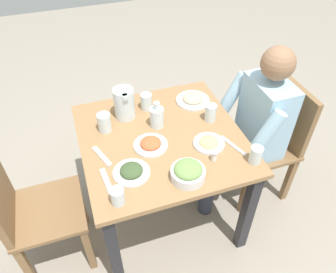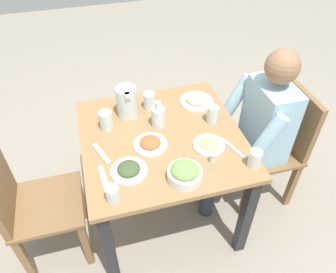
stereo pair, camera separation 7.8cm
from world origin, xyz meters
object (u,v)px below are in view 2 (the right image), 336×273
(water_glass_far_left, at_px, (149,101))
(water_glass_center, at_px, (255,159))
(dining_table, at_px, (162,151))
(chair_far, at_px, (28,202))
(water_glass_by_pitcher, at_px, (106,120))
(plate_rice_curry, at_px, (150,143))
(chair_near, at_px, (277,141))
(salad_bowl, at_px, (185,173))
(plate_dolmas, at_px, (129,170))
(water_glass_far_right, at_px, (213,114))
(plate_beans, at_px, (196,100))
(salt_shaker, at_px, (213,158))
(oil_carafe, at_px, (158,117))
(plate_fries, at_px, (209,144))
(water_pitcher, at_px, (127,102))
(diner_near, at_px, (253,130))
(water_glass_near_right, at_px, (113,194))

(water_glass_far_left, height_order, water_glass_center, water_glass_far_left)
(dining_table, bearing_deg, chair_far, 95.24)
(water_glass_by_pitcher, bearing_deg, plate_rice_curry, -135.52)
(chair_near, xyz_separation_m, salad_bowl, (-0.33, 0.75, 0.28))
(plate_dolmas, distance_m, water_glass_by_pitcher, 0.38)
(plate_dolmas, height_order, water_glass_far_right, water_glass_far_right)
(chair_near, height_order, plate_beans, chair_near)
(dining_table, height_order, salt_shaker, salt_shaker)
(oil_carafe, bearing_deg, plate_beans, -61.98)
(plate_fries, bearing_deg, water_glass_far_left, 28.91)
(chair_near, bearing_deg, dining_table, 90.18)
(plate_rice_curry, relative_size, water_glass_by_pitcher, 1.66)
(water_glass_center, xyz_separation_m, water_glass_far_right, (0.38, 0.08, 0.00))
(dining_table, bearing_deg, water_glass_center, -130.44)
(salad_bowl, distance_m, water_glass_far_right, 0.47)
(dining_table, distance_m, water_pitcher, 0.36)
(chair_near, height_order, water_pitcher, water_pitcher)
(plate_rice_curry, bearing_deg, water_glass_center, -120.73)
(water_glass_center, bearing_deg, salad_bowl, 88.50)
(plate_beans, bearing_deg, diner_near, -130.95)
(dining_table, xyz_separation_m, plate_beans, (0.25, -0.29, 0.14))
(dining_table, height_order, plate_rice_curry, plate_rice_curry)
(water_glass_center, relative_size, salt_shaker, 1.80)
(water_glass_by_pitcher, bearing_deg, oil_carafe, -100.77)
(plate_beans, relative_size, plate_rice_curry, 1.13)
(water_pitcher, xyz_separation_m, water_glass_center, (-0.58, -0.54, -0.05))
(water_glass_near_right, bearing_deg, chair_near, -71.76)
(water_glass_near_right, bearing_deg, water_glass_center, -88.03)
(water_glass_center, height_order, salt_shaker, water_glass_center)
(salad_bowl, xyz_separation_m, water_glass_far_right, (0.37, -0.29, 0.01))
(chair_far, bearing_deg, plate_fries, -94.13)
(water_glass_far_right, bearing_deg, water_pitcher, 67.18)
(water_glass_far_right, bearing_deg, water_glass_center, -168.58)
(plate_beans, bearing_deg, chair_near, -116.90)
(diner_near, xyz_separation_m, salt_shaker, (-0.26, 0.38, 0.12))
(dining_table, bearing_deg, plate_rice_curry, 124.86)
(water_glass_center, distance_m, oil_carafe, 0.59)
(salad_bowl, xyz_separation_m, plate_dolmas, (0.11, 0.25, -0.03))
(oil_carafe, bearing_deg, plate_rice_curry, 151.16)
(plate_fries, relative_size, water_glass_by_pitcher, 1.53)
(plate_beans, relative_size, water_glass_center, 2.16)
(water_glass_by_pitcher, bearing_deg, diner_near, -100.05)
(plate_rice_curry, relative_size, salt_shaker, 3.44)
(water_pitcher, distance_m, plate_dolmas, 0.47)
(plate_fries, height_order, water_glass_center, water_glass_center)
(plate_beans, bearing_deg, water_glass_near_right, 134.88)
(chair_far, relative_size, plate_dolmas, 4.59)
(plate_fries, relative_size, salt_shaker, 3.18)
(diner_near, xyz_separation_m, water_glass_by_pitcher, (0.15, 0.86, 0.15))
(plate_dolmas, xyz_separation_m, oil_carafe, (0.31, -0.23, 0.04))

